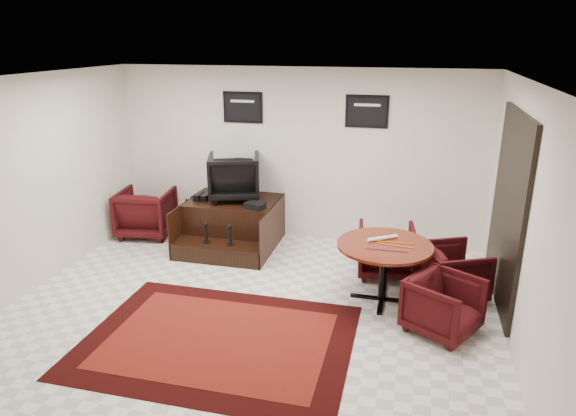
# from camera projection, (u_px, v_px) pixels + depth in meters

# --- Properties ---
(ground) EXTENTS (6.00, 6.00, 0.00)m
(ground) POSITION_uv_depth(u_px,v_px,m) (252.00, 306.00, 6.50)
(ground) COLOR white
(ground) RESTS_ON ground
(room_shell) EXTENTS (6.02, 5.02, 2.81)m
(room_shell) POSITION_uv_depth(u_px,v_px,m) (286.00, 168.00, 5.95)
(room_shell) COLOR silver
(room_shell) RESTS_ON ground
(area_rug) EXTENTS (2.97, 2.23, 0.01)m
(area_rug) POSITION_uv_depth(u_px,v_px,m) (218.00, 340.00, 5.76)
(area_rug) COLOR black
(area_rug) RESTS_ON ground
(shine_podium) EXTENTS (1.44, 1.48, 0.74)m
(shine_podium) POSITION_uv_depth(u_px,v_px,m) (233.00, 225.00, 8.32)
(shine_podium) COLOR black
(shine_podium) RESTS_ON ground
(shine_chair) EXTENTS (0.98, 0.94, 0.81)m
(shine_chair) POSITION_uv_depth(u_px,v_px,m) (234.00, 174.00, 8.20)
(shine_chair) COLOR black
(shine_chair) RESTS_ON shine_podium
(shoes_pair) EXTENTS (0.22, 0.27, 0.10)m
(shoes_pair) POSITION_uv_depth(u_px,v_px,m) (202.00, 196.00, 8.26)
(shoes_pair) COLOR black
(shoes_pair) RESTS_ON shine_podium
(polish_kit) EXTENTS (0.33, 0.28, 0.10)m
(polish_kit) POSITION_uv_depth(u_px,v_px,m) (255.00, 206.00, 7.82)
(polish_kit) COLOR black
(polish_kit) RESTS_ON shine_podium
(umbrella_black) EXTENTS (0.30, 0.11, 0.80)m
(umbrella_black) POSITION_uv_depth(u_px,v_px,m) (181.00, 220.00, 8.37)
(umbrella_black) COLOR black
(umbrella_black) RESTS_ON ground
(umbrella_hooked) EXTENTS (0.30, 0.11, 0.81)m
(umbrella_hooked) POSITION_uv_depth(u_px,v_px,m) (186.00, 217.00, 8.48)
(umbrella_hooked) COLOR black
(umbrella_hooked) RESTS_ON ground
(armchair_side) EXTENTS (0.95, 0.91, 0.88)m
(armchair_side) POSITION_uv_depth(u_px,v_px,m) (146.00, 210.00, 8.70)
(armchair_side) COLOR black
(armchair_side) RESTS_ON ground
(meeting_table) EXTENTS (1.19, 1.19, 0.78)m
(meeting_table) POSITION_uv_depth(u_px,v_px,m) (384.00, 251.00, 6.43)
(meeting_table) COLOR #46180A
(meeting_table) RESTS_ON ground
(table_chair_back) EXTENTS (0.85, 0.81, 0.79)m
(table_chair_back) POSITION_uv_depth(u_px,v_px,m) (386.00, 248.00, 7.25)
(table_chair_back) COLOR black
(table_chair_back) RESTS_ON ground
(table_chair_window) EXTENTS (0.95, 0.98, 0.77)m
(table_chair_window) POSITION_uv_depth(u_px,v_px,m) (453.00, 269.00, 6.62)
(table_chair_window) COLOR black
(table_chair_window) RESTS_ON ground
(table_chair_corner) EXTENTS (0.95, 0.96, 0.74)m
(table_chair_corner) POSITION_uv_depth(u_px,v_px,m) (444.00, 303.00, 5.82)
(table_chair_corner) COLOR black
(table_chair_corner) RESTS_ON ground
(paper_roll) EXTENTS (0.38, 0.28, 0.05)m
(paper_roll) POSITION_uv_depth(u_px,v_px,m) (382.00, 238.00, 6.51)
(paper_roll) COLOR white
(paper_roll) RESTS_ON meeting_table
(table_clutter) EXTENTS (0.57, 0.30, 0.01)m
(table_clutter) POSITION_uv_depth(u_px,v_px,m) (393.00, 246.00, 6.33)
(table_clutter) COLOR orange
(table_clutter) RESTS_ON meeting_table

